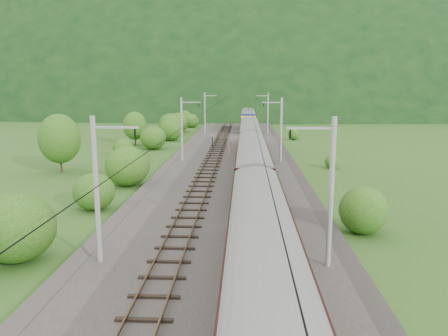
{
  "coord_description": "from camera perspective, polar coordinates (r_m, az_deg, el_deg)",
  "views": [
    {
      "loc": [
        1.67,
        -22.26,
        9.89
      ],
      "look_at": [
        -0.12,
        15.62,
        2.6
      ],
      "focal_mm": 35.0,
      "sensor_mm": 36.0,
      "label": 1
    }
  ],
  "objects": [
    {
      "name": "mountain_main",
      "position": [
        282.44,
        2.39,
        8.86
      ],
      "size": [
        504.0,
        360.0,
        244.0
      ],
      "primitive_type": "ellipsoid",
      "color": "black",
      "rests_on": "ground"
    },
    {
      "name": "track_right",
      "position": [
        33.65,
        3.85,
        -5.58
      ],
      "size": [
        2.4,
        220.0,
        0.27
      ],
      "color": "brown",
      "rests_on": "railbed"
    },
    {
      "name": "mountain_ridge",
      "position": [
        344.61,
        -18.19,
        8.7
      ],
      "size": [
        336.0,
        280.0,
        132.0
      ],
      "primitive_type": "ellipsoid",
      "color": "black",
      "rests_on": "ground"
    },
    {
      "name": "hazard_post_far",
      "position": [
        68.37,
        1.59,
        3.39
      ],
      "size": [
        0.15,
        0.15,
        1.37
      ],
      "primitive_type": "cylinder",
      "color": "red",
      "rests_on": "railbed"
    },
    {
      "name": "track_left",
      "position": [
        33.88,
        -4.33,
        -5.47
      ],
      "size": [
        2.4,
        220.0,
        0.27
      ],
      "color": "brown",
      "rests_on": "railbed"
    },
    {
      "name": "catenary_right",
      "position": [
        54.71,
        7.39,
        5.13
      ],
      "size": [
        2.54,
        192.28,
        8.0
      ],
      "color": "gray",
      "rests_on": "railbed"
    },
    {
      "name": "vegetation_left",
      "position": [
        58.17,
        -12.49,
        3.08
      ],
      "size": [
        13.84,
        147.97,
        6.67
      ],
      "color": "#214F15",
      "rests_on": "ground"
    },
    {
      "name": "signal",
      "position": [
        67.33,
        -1.54,
        3.66
      ],
      "size": [
        0.21,
        0.21,
        1.93
      ],
      "color": "black",
      "rests_on": "railbed"
    },
    {
      "name": "hazard_post_near",
      "position": [
        60.86,
        0.72,
        2.57
      ],
      "size": [
        0.17,
        0.17,
        1.58
      ],
      "primitive_type": "cylinder",
      "color": "red",
      "rests_on": "railbed"
    },
    {
      "name": "catenary_left",
      "position": [
        55.08,
        -5.46,
        5.21
      ],
      "size": [
        2.54,
        192.28,
        8.0
      ],
      "color": "gray",
      "rests_on": "railbed"
    },
    {
      "name": "ground",
      "position": [
        24.42,
        -1.49,
        -13.02
      ],
      "size": [
        600.0,
        600.0,
        0.0
      ],
      "primitive_type": "plane",
      "color": "#2B4D18",
      "rests_on": "ground"
    },
    {
      "name": "vegetation_right",
      "position": [
        26.31,
        22.25,
        -8.93
      ],
      "size": [
        4.82,
        100.85,
        2.97
      ],
      "color": "#214F15",
      "rests_on": "ground"
    },
    {
      "name": "train",
      "position": [
        18.18,
        4.9,
        -10.0
      ],
      "size": [
        2.87,
        160.54,
        4.99
      ],
      "color": "black",
      "rests_on": "ground"
    },
    {
      "name": "overhead_wires",
      "position": [
        32.43,
        -0.26,
        5.94
      ],
      "size": [
        4.83,
        198.0,
        0.03
      ],
      "color": "black",
      "rests_on": "ground"
    },
    {
      "name": "railbed",
      "position": [
        33.74,
        -0.25,
        -5.9
      ],
      "size": [
        14.0,
        220.0,
        0.3
      ],
      "primitive_type": "cube",
      "color": "#38332D",
      "rests_on": "ground"
    }
  ]
}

